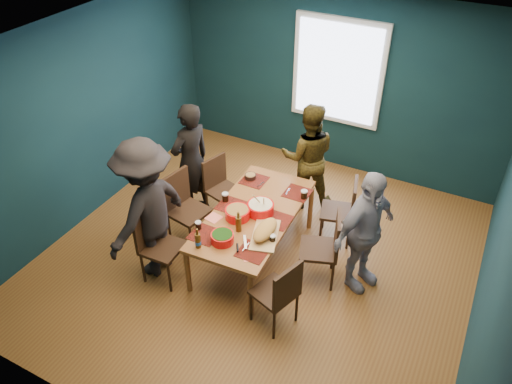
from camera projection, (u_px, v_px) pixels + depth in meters
room at (270, 155)px, 5.65m from camera, size 5.01×5.01×2.71m
dining_table at (254, 217)px, 5.92m from camera, size 1.01×1.88×0.70m
chair_left_far at (220, 184)px, 6.69m from camera, size 0.49×0.49×0.88m
chair_left_mid at (183, 203)px, 6.25m from camera, size 0.51×0.51×0.98m
chair_left_near at (155, 240)px, 5.72m from camera, size 0.44×0.44×0.94m
chair_right_far at (345, 207)px, 6.25m from camera, size 0.50×0.50×0.90m
chair_right_mid at (327, 244)px, 5.66m from camera, size 0.54×0.54×0.94m
chair_right_near at (280, 291)px, 5.12m from camera, size 0.52×0.52×0.90m
person_far_left at (191, 161)px, 6.56m from camera, size 0.56×0.69×1.65m
person_back at (308, 156)px, 6.76m from camera, size 0.92×0.84×1.54m
person_right at (365, 232)px, 5.48m from camera, size 0.73×0.98×1.55m
person_near_left at (147, 210)px, 5.62m from camera, size 0.76×1.20×1.78m
bowl_salad at (237, 213)px, 5.78m from camera, size 0.29×0.29×0.12m
bowl_dumpling at (261, 208)px, 5.84m from camera, size 0.32×0.32×0.30m
bowl_herbs at (222, 237)px, 5.44m from camera, size 0.26×0.26×0.11m
cutting_board at (265, 231)px, 5.51m from camera, size 0.43×0.71×0.15m
small_bowl at (250, 176)px, 6.44m from camera, size 0.15×0.15×0.06m
beer_bottle_a at (198, 241)px, 5.35m from camera, size 0.07×0.07×0.25m
beer_bottle_b at (239, 224)px, 5.56m from camera, size 0.07×0.07×0.26m
cola_glass_a at (198, 225)px, 5.62m from camera, size 0.07×0.07×0.10m
cola_glass_b at (273, 238)px, 5.44m from camera, size 0.07×0.07×0.09m
cola_glass_c at (304, 194)px, 6.08m from camera, size 0.08×0.08×0.11m
cola_glass_d at (225, 197)px, 6.03m from camera, size 0.08×0.08×0.11m
napkin_a at (283, 218)px, 5.80m from camera, size 0.16×0.16×0.00m
napkin_b at (214, 218)px, 5.81m from camera, size 0.19×0.19×0.00m
napkin_c at (249, 257)px, 5.28m from camera, size 0.19×0.19×0.00m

